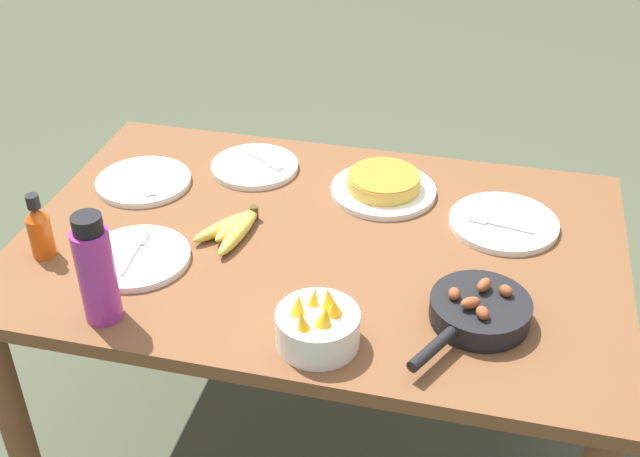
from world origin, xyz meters
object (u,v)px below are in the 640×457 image
at_px(empty_plate_near_front, 136,258).
at_px(frittata_plate_center, 384,185).
at_px(empty_plate_far_left, 255,166).
at_px(hot_sauce_bottle, 39,229).
at_px(skillet, 479,311).
at_px(empty_plate_mid_edge, 144,181).
at_px(empty_plate_far_right, 504,223).
at_px(water_bottle, 96,271).
at_px(fruit_bowl_mango, 318,326).
at_px(banana_bunch, 234,228).

bearing_deg(empty_plate_near_front, frittata_plate_center, 40.37).
height_order(empty_plate_far_left, hot_sauce_bottle, hot_sauce_bottle).
distance_m(skillet, empty_plate_mid_edge, 0.95).
relative_size(empty_plate_far_right, empty_plate_mid_edge, 1.06).
height_order(empty_plate_near_front, water_bottle, water_bottle).
bearing_deg(skillet, empty_plate_far_right, -157.26).
relative_size(fruit_bowl_mango, water_bottle, 0.67).
bearing_deg(empty_plate_mid_edge, empty_plate_near_front, -68.81).
height_order(frittata_plate_center, hot_sauce_bottle, hot_sauce_bottle).
height_order(banana_bunch, skillet, skillet).
xyz_separation_m(banana_bunch, hot_sauce_bottle, (-0.39, -0.18, 0.05)).
bearing_deg(water_bottle, empty_plate_far_right, 34.27).
height_order(empty_plate_far_left, fruit_bowl_mango, fruit_bowl_mango).
distance_m(empty_plate_far_right, water_bottle, 0.95).
bearing_deg(empty_plate_far_right, frittata_plate_center, 165.39).
relative_size(banana_bunch, empty_plate_mid_edge, 0.83).
relative_size(frittata_plate_center, empty_plate_mid_edge, 1.09).
distance_m(empty_plate_far_left, empty_plate_far_right, 0.67).
relative_size(empty_plate_far_right, hot_sauce_bottle, 1.64).
bearing_deg(hot_sauce_bottle, frittata_plate_center, 32.32).
xyz_separation_m(frittata_plate_center, hot_sauce_bottle, (-0.70, -0.45, 0.05)).
distance_m(frittata_plate_center, empty_plate_far_right, 0.32).
distance_m(fruit_bowl_mango, hot_sauce_bottle, 0.69).
bearing_deg(fruit_bowl_mango, hot_sauce_bottle, 168.14).
xyz_separation_m(empty_plate_near_front, fruit_bowl_mango, (0.46, -0.17, 0.04)).
bearing_deg(empty_plate_far_right, water_bottle, -145.73).
height_order(empty_plate_far_right, empty_plate_mid_edge, same).
distance_m(banana_bunch, frittata_plate_center, 0.41).
bearing_deg(banana_bunch, fruit_bowl_mango, -48.80).
height_order(banana_bunch, empty_plate_far_left, banana_bunch).
xyz_separation_m(banana_bunch, water_bottle, (-0.16, -0.35, 0.10)).
bearing_deg(water_bottle, skillet, 12.29).
bearing_deg(empty_plate_near_front, water_bottle, -84.90).
distance_m(skillet, fruit_bowl_mango, 0.33).
relative_size(empty_plate_near_front, empty_plate_far_right, 0.93).
height_order(skillet, empty_plate_near_front, skillet).
distance_m(empty_plate_far_left, fruit_bowl_mango, 0.71).
bearing_deg(frittata_plate_center, empty_plate_far_left, 173.51).
xyz_separation_m(frittata_plate_center, water_bottle, (-0.47, -0.61, 0.09)).
bearing_deg(empty_plate_near_front, banana_bunch, 40.06).
relative_size(empty_plate_far_left, empty_plate_far_right, 0.89).
bearing_deg(frittata_plate_center, empty_plate_mid_edge, -170.54).
xyz_separation_m(empty_plate_far_left, empty_plate_far_right, (0.66, -0.12, -0.00)).
height_order(banana_bunch, hot_sauce_bottle, hot_sauce_bottle).
xyz_separation_m(empty_plate_far_right, hot_sauce_bottle, (-1.01, -0.37, 0.06)).
xyz_separation_m(skillet, empty_plate_far_right, (0.03, 0.37, -0.02)).
bearing_deg(empty_plate_far_left, empty_plate_far_right, -10.30).
height_order(frittata_plate_center, fruit_bowl_mango, fruit_bowl_mango).
relative_size(frittata_plate_center, water_bottle, 1.09).
distance_m(skillet, empty_plate_far_left, 0.80).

